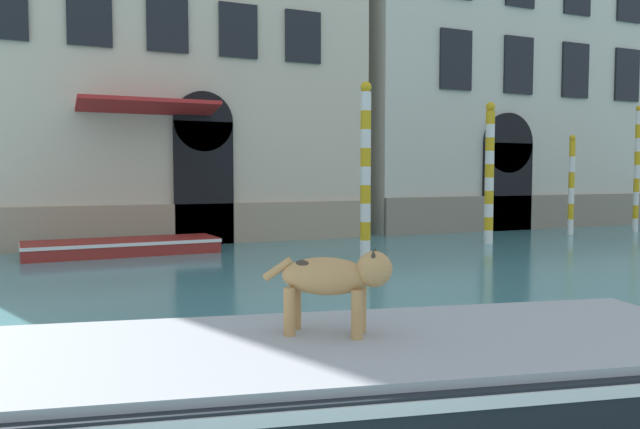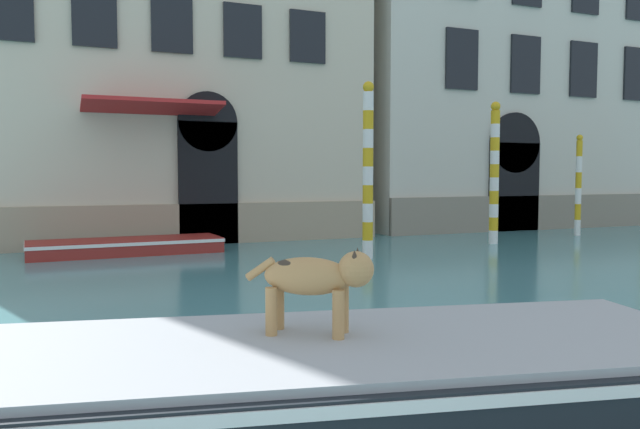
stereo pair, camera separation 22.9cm
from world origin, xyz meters
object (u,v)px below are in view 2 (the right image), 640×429
at_px(boat_moored_near_palazzo, 127,246).
at_px(mooring_pole_2, 578,185).
at_px(boat_foreground, 221,393).
at_px(mooring_pole_0, 494,172).
at_px(mooring_pole_4, 368,170).
at_px(dog_on_deck, 317,278).

height_order(boat_moored_near_palazzo, mooring_pole_2, mooring_pole_2).
height_order(boat_foreground, mooring_pole_0, mooring_pole_0).
xyz_separation_m(mooring_pole_0, mooring_pole_4, (-4.70, -1.40, 0.05)).
height_order(mooring_pole_0, mooring_pole_4, mooring_pole_4).
xyz_separation_m(mooring_pole_2, mooring_pole_4, (-8.69, -2.26, 0.44)).
relative_size(boat_foreground, dog_on_deck, 9.24).
bearing_deg(dog_on_deck, boat_moored_near_palazzo, 126.03).
xyz_separation_m(boat_foreground, mooring_pole_2, (14.25, 10.80, 1.23)).
bearing_deg(mooring_pole_4, dog_on_deck, -119.43).
bearing_deg(mooring_pole_2, mooring_pole_0, -167.82).
xyz_separation_m(boat_moored_near_palazzo, mooring_pole_4, (5.09, -3.04, 1.86)).
relative_size(boat_foreground, mooring_pole_2, 2.50).
xyz_separation_m(dog_on_deck, mooring_pole_0, (9.51, 9.92, 0.84)).
bearing_deg(dog_on_deck, mooring_pole_2, 73.23).
relative_size(boat_moored_near_palazzo, mooring_pole_2, 1.44).
distance_m(mooring_pole_2, mooring_pole_4, 8.99).
bearing_deg(mooring_pole_4, mooring_pole_0, 16.62).
bearing_deg(mooring_pole_0, mooring_pole_4, -163.38).
height_order(dog_on_deck, mooring_pole_2, mooring_pole_2).
distance_m(boat_foreground, dog_on_deck, 1.09).
bearing_deg(mooring_pole_0, dog_on_deck, -133.79).
relative_size(mooring_pole_2, mooring_pole_4, 0.79).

